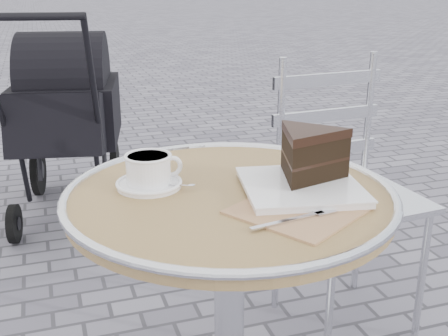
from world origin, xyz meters
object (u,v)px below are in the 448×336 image
object	(u,v)px
cake_plate_set	(306,161)
baby_stroller	(65,123)
cappuccino_set	(149,173)
bistro_chair	(336,162)
cafe_table	(229,260)

from	to	relation	value
cake_plate_set	baby_stroller	size ratio (longest dim) A/B	0.36
baby_stroller	cake_plate_set	bearing A→B (deg)	-65.26
cappuccino_set	cake_plate_set	xyz separation A→B (m)	(0.32, -0.11, 0.03)
bistro_chair	cake_plate_set	bearing A→B (deg)	-129.84
cake_plate_set	bistro_chair	distance (m)	0.72
cafe_table	bistro_chair	bearing A→B (deg)	43.27
cafe_table	cake_plate_set	bearing A→B (deg)	-9.10
cake_plate_set	bistro_chair	size ratio (longest dim) A/B	0.42
cappuccino_set	cake_plate_set	size ratio (longest dim) A/B	0.41
bistro_chair	baby_stroller	size ratio (longest dim) A/B	0.86
cafe_table	cake_plate_set	world-z (taller)	cake_plate_set
cafe_table	bistro_chair	world-z (taller)	bistro_chair
bistro_chair	baby_stroller	xyz separation A→B (m)	(-0.83, 1.25, -0.10)
cafe_table	cappuccino_set	world-z (taller)	cappuccino_set
cafe_table	cake_plate_set	size ratio (longest dim) A/B	1.91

